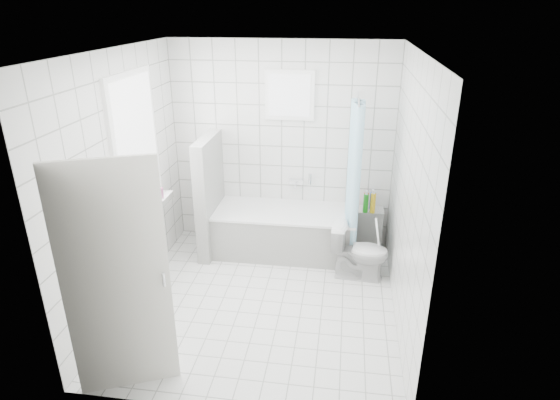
# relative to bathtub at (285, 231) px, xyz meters

# --- Properties ---
(ground) EXTENTS (3.00, 3.00, 0.00)m
(ground) POSITION_rel_bathtub_xyz_m (-0.10, -1.12, -0.29)
(ground) COLOR white
(ground) RESTS_ON ground
(ceiling) EXTENTS (3.00, 3.00, 0.00)m
(ceiling) POSITION_rel_bathtub_xyz_m (-0.10, -1.12, 2.31)
(ceiling) COLOR white
(ceiling) RESTS_ON ground
(wall_back) EXTENTS (2.80, 0.02, 2.60)m
(wall_back) POSITION_rel_bathtub_xyz_m (-0.10, 0.38, 1.01)
(wall_back) COLOR white
(wall_back) RESTS_ON ground
(wall_front) EXTENTS (2.80, 0.02, 2.60)m
(wall_front) POSITION_rel_bathtub_xyz_m (-0.10, -2.62, 1.01)
(wall_front) COLOR white
(wall_front) RESTS_ON ground
(wall_left) EXTENTS (0.02, 3.00, 2.60)m
(wall_left) POSITION_rel_bathtub_xyz_m (-1.50, -1.12, 1.01)
(wall_left) COLOR white
(wall_left) RESTS_ON ground
(wall_right) EXTENTS (0.02, 3.00, 2.60)m
(wall_right) POSITION_rel_bathtub_xyz_m (1.30, -1.12, 1.01)
(wall_right) COLOR white
(wall_right) RESTS_ON ground
(window_left) EXTENTS (0.01, 0.90, 1.40)m
(window_left) POSITION_rel_bathtub_xyz_m (-1.45, -0.82, 1.31)
(window_left) COLOR white
(window_left) RESTS_ON wall_left
(window_back) EXTENTS (0.50, 0.01, 0.50)m
(window_back) POSITION_rel_bathtub_xyz_m (0.00, 0.33, 1.66)
(window_back) COLOR white
(window_back) RESTS_ON wall_back
(window_sill) EXTENTS (0.18, 1.02, 0.08)m
(window_sill) POSITION_rel_bathtub_xyz_m (-1.41, -0.82, 0.57)
(window_sill) COLOR white
(window_sill) RESTS_ON wall_left
(door) EXTENTS (0.75, 0.35, 2.00)m
(door) POSITION_rel_bathtub_xyz_m (-0.98, -2.45, 0.71)
(door) COLOR silver
(door) RESTS_ON ground
(bathtub) EXTENTS (1.76, 0.77, 0.58)m
(bathtub) POSITION_rel_bathtub_xyz_m (0.00, 0.00, 0.00)
(bathtub) COLOR white
(bathtub) RESTS_ON ground
(partition_wall) EXTENTS (0.15, 0.85, 1.50)m
(partition_wall) POSITION_rel_bathtub_xyz_m (-0.94, -0.05, 0.46)
(partition_wall) COLOR white
(partition_wall) RESTS_ON ground
(tiled_ledge) EXTENTS (0.40, 0.24, 0.55)m
(tiled_ledge) POSITION_rel_bathtub_xyz_m (1.03, 0.25, -0.02)
(tiled_ledge) COLOR white
(tiled_ledge) RESTS_ON ground
(toilet) EXTENTS (0.67, 0.42, 0.66)m
(toilet) POSITION_rel_bathtub_xyz_m (0.93, -0.47, 0.04)
(toilet) COLOR silver
(toilet) RESTS_ON ground
(curtain_rod) EXTENTS (0.02, 0.80, 0.02)m
(curtain_rod) POSITION_rel_bathtub_xyz_m (0.82, -0.02, 1.71)
(curtain_rod) COLOR silver
(curtain_rod) RESTS_ON wall_back
(shower_curtain) EXTENTS (0.14, 0.48, 1.78)m
(shower_curtain) POSITION_rel_bathtub_xyz_m (0.82, -0.16, 0.81)
(shower_curtain) COLOR #45A7CD
(shower_curtain) RESTS_ON curtain_rod
(tub_faucet) EXTENTS (0.18, 0.06, 0.06)m
(tub_faucet) POSITION_rel_bathtub_xyz_m (0.10, 0.33, 0.56)
(tub_faucet) COLOR silver
(tub_faucet) RESTS_ON wall_back
(sill_bottles) EXTENTS (0.15, 0.72, 0.30)m
(sill_bottles) POSITION_rel_bathtub_xyz_m (-1.40, -0.88, 0.73)
(sill_bottles) COLOR silver
(sill_bottles) RESTS_ON window_sill
(ledge_bottles) EXTENTS (0.15, 0.19, 0.26)m
(ledge_bottles) POSITION_rel_bathtub_xyz_m (1.04, 0.22, 0.38)
(ledge_bottles) COLOR blue
(ledge_bottles) RESTS_ON tiled_ledge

